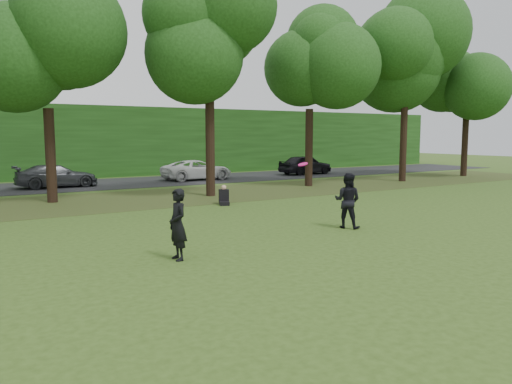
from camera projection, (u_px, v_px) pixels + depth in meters
ground at (295, 260)px, 11.93m from camera, size 120.00×120.00×0.00m
leaf_litter at (126, 200)px, 22.87m from camera, size 60.00×7.00×0.01m
street at (84, 185)px, 29.60m from camera, size 70.00×7.00×0.02m
far_hedge at (62, 142)px, 34.36m from camera, size 70.00×3.00×5.00m
player_left at (178, 225)px, 11.82m from camera, size 0.41×0.63×1.71m
player_right at (347, 201)px, 15.91m from camera, size 1.02×1.08×1.76m
parked_cars at (91, 174)px, 29.24m from camera, size 37.89×2.37×1.50m
frisbee at (303, 164)px, 13.85m from camera, size 0.31×0.31×0.12m
seated_person at (224, 197)px, 21.37m from camera, size 0.67×0.83×0.83m
tree_line at (113, 23)px, 21.74m from camera, size 55.30×7.90×12.31m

